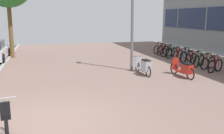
{
  "coord_description": "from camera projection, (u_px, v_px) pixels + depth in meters",
  "views": [
    {
      "loc": [
        -0.18,
        -6.67,
        2.8
      ],
      "look_at": [
        2.1,
        1.59,
        1.08
      ],
      "focal_mm": 40.67,
      "sensor_mm": 36.0,
      "label": 1
    }
  ],
  "objects": [
    {
      "name": "ground",
      "position": [
        104.0,
        116.0,
        7.28
      ],
      "size": [
        21.0,
        40.0,
        0.13
      ],
      "color": "#30373D"
    },
    {
      "name": "bicycle_foreground",
      "position": [
        5.0,
        127.0,
        5.58
      ],
      "size": [
        0.61,
        1.43,
        1.12
      ],
      "color": "black",
      "rests_on": "ground"
    },
    {
      "name": "bicycle_rack_06",
      "position": [
        178.0,
        55.0,
        16.5
      ],
      "size": [
        1.16,
        0.81,
        0.98
      ],
      "color": "black",
      "rests_on": "ground"
    },
    {
      "name": "bicycle_rack_10",
      "position": [
        159.0,
        49.0,
        19.39
      ],
      "size": [
        1.19,
        0.67,
        0.94
      ],
      "color": "black",
      "rests_on": "ground"
    },
    {
      "name": "bicycle_rack_01",
      "position": [
        215.0,
        66.0,
        12.91
      ],
      "size": [
        1.27,
        0.57,
        0.95
      ],
      "color": "black",
      "rests_on": "ground"
    },
    {
      "name": "bicycle_rack_08",
      "position": [
        166.0,
        52.0,
        17.92
      ],
      "size": [
        1.23,
        0.59,
        0.95
      ],
      "color": "black",
      "rests_on": "ground"
    },
    {
      "name": "bicycle_rack_04",
      "position": [
        191.0,
        59.0,
        15.07
      ],
      "size": [
        1.15,
        0.63,
        0.93
      ],
      "color": "black",
      "rests_on": "ground"
    },
    {
      "name": "scooter_near",
      "position": [
        184.0,
        69.0,
        11.83
      ],
      "size": [
        0.53,
        1.85,
        0.87
      ],
      "color": "black",
      "rests_on": "ground"
    },
    {
      "name": "scooter_mid",
      "position": [
        144.0,
        66.0,
        12.33
      ],
      "size": [
        0.52,
        1.85,
        0.84
      ],
      "color": "black",
      "rests_on": "ground"
    },
    {
      "name": "bicycle_rack_07",
      "position": [
        172.0,
        53.0,
        17.21
      ],
      "size": [
        1.29,
        0.71,
        1.02
      ],
      "color": "black",
      "rests_on": "ground"
    },
    {
      "name": "bicycle_rack_05",
      "position": [
        187.0,
        56.0,
        15.83
      ],
      "size": [
        1.29,
        0.59,
        0.98
      ],
      "color": "black",
      "rests_on": "ground"
    },
    {
      "name": "bicycle_rack_02",
      "position": [
        208.0,
        63.0,
        13.67
      ],
      "size": [
        1.26,
        0.53,
        0.96
      ],
      "color": "black",
      "rests_on": "ground"
    },
    {
      "name": "lamp_post",
      "position": [
        132.0,
        5.0,
        12.77
      ],
      "size": [
        0.2,
        0.52,
        6.11
      ],
      "color": "slate",
      "rests_on": "ground"
    },
    {
      "name": "bicycle_rack_03",
      "position": [
        199.0,
        60.0,
        14.36
      ],
      "size": [
        1.21,
        0.8,
        0.99
      ],
      "color": "black",
      "rests_on": "ground"
    },
    {
      "name": "bicycle_rack_09",
      "position": [
        163.0,
        50.0,
        18.67
      ],
      "size": [
        1.26,
        0.58,
        0.96
      ],
      "color": "black",
      "rests_on": "ground"
    }
  ]
}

